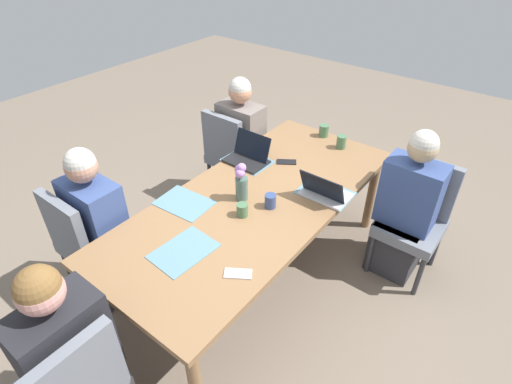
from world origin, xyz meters
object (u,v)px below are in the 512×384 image
(dining_table, at_px, (256,206))
(person_near_right_near, at_px, (101,234))
(chair_far_left_far, at_px, (416,214))
(chair_near_right_near, at_px, (87,240))
(coffee_mug_centre_right, at_px, (341,142))
(phone_silver, at_px, (238,274))
(coffee_mug_centre_left, at_px, (242,210))
(coffee_mug_near_right, at_px, (270,201))
(person_head_right_left_mid, at_px, (75,366))
(chair_near_left_near, at_px, (231,152))
(flower_vase, at_px, (241,181))
(phone_black, at_px, (286,162))
(person_near_left_near, at_px, (241,148))
(laptop_far_left_far, at_px, (325,192))
(person_far_left_far, at_px, (405,213))
(coffee_mug_near_left, at_px, (324,131))
(laptop_near_left_near, at_px, (248,156))

(dining_table, bearing_deg, person_near_right_near, -45.29)
(chair_far_left_far, xyz_separation_m, chair_near_right_near, (1.65, -1.68, 0.00))
(coffee_mug_centre_right, xyz_separation_m, phone_silver, (1.58, 0.22, -0.05))
(dining_table, xyz_separation_m, chair_near_right_near, (0.83, -0.82, -0.17))
(person_near_right_near, distance_m, coffee_mug_centre_left, 1.01)
(coffee_mug_near_right, bearing_deg, coffee_mug_centre_right, -179.63)
(person_head_right_left_mid, relative_size, coffee_mug_centre_right, 11.13)
(chair_far_left_far, height_order, coffee_mug_near_right, chair_far_left_far)
(coffee_mug_centre_right, bearing_deg, phone_silver, 7.84)
(chair_near_left_near, height_order, phone_silver, chair_near_left_near)
(person_near_right_near, relative_size, flower_vase, 4.29)
(phone_black, bearing_deg, person_head_right_left_mid, -122.26)
(chair_far_left_far, bearing_deg, phone_black, -71.96)
(person_near_left_near, bearing_deg, laptop_far_left_far, 67.19)
(person_far_left_far, bearing_deg, laptop_far_left_far, -44.02)
(person_near_left_near, distance_m, person_near_right_near, 1.51)
(person_far_left_far, height_order, coffee_mug_centre_left, person_far_left_far)
(coffee_mug_centre_left, xyz_separation_m, coffee_mug_centre_right, (-1.17, 0.08, 0.01))
(flower_vase, height_order, coffee_mug_near_left, flower_vase)
(person_near_left_near, height_order, chair_far_left_far, person_near_left_near)
(dining_table, xyz_separation_m, person_near_right_near, (0.75, -0.76, -0.14))
(laptop_near_left_near, xyz_separation_m, coffee_mug_centre_left, (0.54, 0.39, -0.00))
(person_far_left_far, height_order, chair_near_right_near, person_far_left_far)
(person_head_right_left_mid, height_order, person_far_left_far, same)
(chair_near_right_near, bearing_deg, phone_silver, 100.61)
(chair_far_left_far, bearing_deg, phone_silver, -19.91)
(chair_near_left_near, xyz_separation_m, flower_vase, (0.75, 0.74, 0.39))
(person_head_right_left_mid, bearing_deg, phone_black, -178.24)
(laptop_near_left_near, height_order, coffee_mug_near_left, laptop_near_left_near)
(chair_near_right_near, xyz_separation_m, coffee_mug_centre_left, (-0.63, 0.86, 0.28))
(chair_far_left_far, distance_m, coffee_mug_centre_right, 0.81)
(coffee_mug_near_left, xyz_separation_m, phone_black, (0.55, -0.01, -0.05))
(person_head_right_left_mid, distance_m, coffee_mug_near_right, 1.43)
(dining_table, height_order, laptop_near_left_near, laptop_near_left_near)
(person_far_left_far, height_order, laptop_near_left_near, person_far_left_far)
(phone_silver, bearing_deg, coffee_mug_near_left, 71.45)
(person_head_right_left_mid, distance_m, coffee_mug_centre_left, 1.24)
(chair_far_left_far, height_order, person_near_right_near, person_near_right_near)
(coffee_mug_near_right, bearing_deg, person_head_right_left_mid, -6.96)
(coffee_mug_near_right, bearing_deg, coffee_mug_centre_left, -26.33)
(person_far_left_far, bearing_deg, coffee_mug_centre_left, -38.67)
(person_far_left_far, distance_m, laptop_far_left_far, 0.68)
(coffee_mug_near_right, height_order, phone_black, coffee_mug_near_right)
(dining_table, height_order, coffee_mug_centre_left, coffee_mug_centre_left)
(coffee_mug_near_left, bearing_deg, laptop_near_left_near, -19.58)
(chair_near_right_near, height_order, laptop_far_left_far, laptop_far_left_far)
(chair_near_left_near, height_order, chair_near_right_near, same)
(person_near_left_near, relative_size, person_head_right_left_mid, 1.00)
(person_near_right_near, bearing_deg, chair_far_left_far, 134.13)
(chair_near_left_near, xyz_separation_m, laptop_near_left_near, (0.34, 0.47, 0.28))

